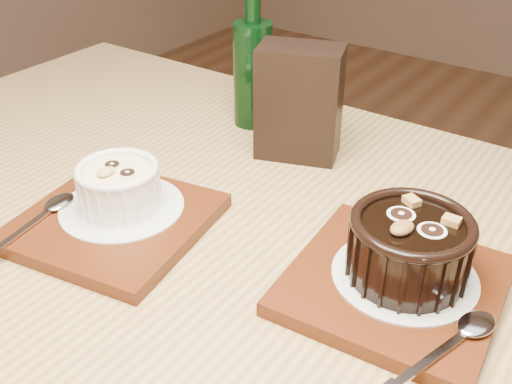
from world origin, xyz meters
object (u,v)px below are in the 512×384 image
tray_right (394,285)px  green_bottle (253,70)px  table (227,332)px  ramekin_dark (410,245)px  tray_left (115,222)px  ramekin_white (119,185)px  condiment_stand (299,103)px

tray_right → green_bottle: bearing=145.4°
table → ramekin_dark: 0.22m
table → green_bottle: bearing=120.9°
tray_left → tray_right: (0.28, 0.08, 0.00)m
tray_left → tray_right: 0.29m
tray_right → ramekin_dark: (0.01, 0.01, 0.04)m
tray_left → ramekin_dark: 0.30m
ramekin_white → condiment_stand: condiment_stand is taller
table → tray_right: size_ratio=6.71×
table → tray_left: size_ratio=6.71×
tray_left → ramekin_dark: size_ratio=1.68×
table → tray_left: bearing=-171.6°
table → ramekin_white: ramekin_white is taller
ramekin_dark → table: bearing=-143.5°
table → tray_right: bearing=21.1°
ramekin_white → tray_right: bearing=18.4°
tray_right → ramekin_dark: size_ratio=1.68×
ramekin_dark → tray_left: bearing=-149.9°
tray_left → ramekin_dark: (0.28, 0.08, 0.04)m
ramekin_white → ramekin_dark: size_ratio=0.80×
ramekin_white → green_bottle: green_bottle is taller
ramekin_white → tray_right: size_ratio=0.48×
ramekin_white → green_bottle: (-0.03, 0.28, 0.03)m
green_bottle → ramekin_white: bearing=-84.0°
table → ramekin_dark: ramekin_dark is taller
table → tray_left: (-0.13, -0.02, 0.10)m
tray_left → table: bearing=8.4°
table → tray_left: 0.16m
tray_right → green_bottle: (-0.31, 0.21, 0.07)m
tray_left → green_bottle: green_bottle is taller
green_bottle → tray_right: bearing=-34.6°
ramekin_dark → tray_right: bearing=-109.5°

